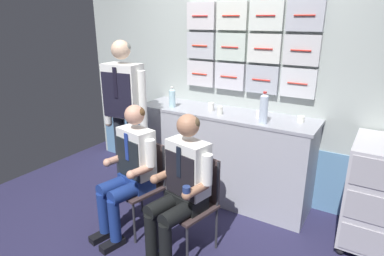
# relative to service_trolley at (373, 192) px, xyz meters

# --- Properties ---
(ground) EXTENTS (4.80, 4.80, 0.04)m
(ground) POSITION_rel_service_trolley_xyz_m (-1.45, -1.00, -0.53)
(ground) COLOR #262443
(galley_bulkhead) EXTENTS (4.20, 0.14, 2.15)m
(galley_bulkhead) POSITION_rel_service_trolley_xyz_m (-1.44, 0.37, 0.58)
(galley_bulkhead) COLOR #A9B3AE
(galley_bulkhead) RESTS_ON ground
(galley_counter) EXTENTS (1.92, 0.53, 0.98)m
(galley_counter) POSITION_rel_service_trolley_xyz_m (-1.46, 0.09, -0.02)
(galley_counter) COLOR #A9ABB6
(galley_counter) RESTS_ON ground
(service_trolley) EXTENTS (0.40, 0.65, 0.96)m
(service_trolley) POSITION_rel_service_trolley_xyz_m (0.00, 0.00, 0.00)
(service_trolley) COLOR black
(service_trolley) RESTS_ON ground
(folding_chair_left) EXTENTS (0.48, 0.48, 0.82)m
(folding_chair_left) POSITION_rel_service_trolley_xyz_m (-1.85, -0.77, -0.01)
(folding_chair_left) COLOR #2D2D33
(folding_chair_left) RESTS_ON ground
(crew_member_left) EXTENTS (0.49, 0.63, 1.20)m
(crew_member_left) POSITION_rel_service_trolley_xyz_m (-1.89, -0.93, 0.14)
(crew_member_left) COLOR black
(crew_member_left) RESTS_ON ground
(folding_chair_right) EXTENTS (0.47, 0.47, 0.82)m
(folding_chair_right) POSITION_rel_service_trolley_xyz_m (-1.28, -0.80, -0.01)
(folding_chair_right) COLOR #2D2D33
(folding_chair_right) RESTS_ON ground
(crew_member_right) EXTENTS (0.49, 0.64, 1.22)m
(crew_member_right) POSITION_rel_service_trolley_xyz_m (-1.32, -0.96, 0.15)
(crew_member_right) COLOR black
(crew_member_right) RESTS_ON ground
(crew_member_standing) EXTENTS (0.54, 0.29, 1.71)m
(crew_member_standing) POSITION_rel_service_trolley_xyz_m (-2.34, -0.47, 0.52)
(crew_member_standing) COLOR black
(crew_member_standing) RESTS_ON ground
(water_bottle_clear) EXTENTS (0.07, 0.07, 0.23)m
(water_bottle_clear) POSITION_rel_service_trolley_xyz_m (-2.04, -0.04, 0.58)
(water_bottle_clear) COLOR #ABD3E1
(water_bottle_clear) RESTS_ON galley_counter
(water_bottle_blue_cap) EXTENTS (0.08, 0.08, 0.30)m
(water_bottle_blue_cap) POSITION_rel_service_trolley_xyz_m (-0.98, -0.08, 0.61)
(water_bottle_blue_cap) COLOR silver
(water_bottle_blue_cap) RESTS_ON galley_counter
(paper_cup_tan) EXTENTS (0.06, 0.06, 0.09)m
(paper_cup_tan) POSITION_rel_service_trolley_xyz_m (-1.60, 0.05, 0.51)
(paper_cup_tan) COLOR silver
(paper_cup_tan) RESTS_ON galley_counter
(espresso_cup_small) EXTENTS (0.07, 0.07, 0.06)m
(espresso_cup_small) POSITION_rel_service_trolley_xyz_m (-0.69, 0.14, 0.50)
(espresso_cup_small) COLOR white
(espresso_cup_small) RESTS_ON galley_counter
(coffee_cup_white) EXTENTS (0.06, 0.06, 0.07)m
(coffee_cup_white) POSITION_rel_service_trolley_xyz_m (-1.08, 0.08, 0.51)
(coffee_cup_white) COLOR white
(coffee_cup_white) RESTS_ON galley_counter
(coffee_cup_spare) EXTENTS (0.06, 0.06, 0.08)m
(coffee_cup_spare) POSITION_rel_service_trolley_xyz_m (-1.46, -0.02, 0.51)
(coffee_cup_spare) COLOR silver
(coffee_cup_spare) RESTS_ON galley_counter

